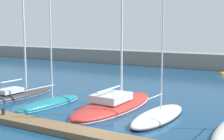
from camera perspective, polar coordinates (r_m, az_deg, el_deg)
name	(u,v)px	position (r m, az deg, el deg)	size (l,w,h in m)	color
ground_plane	(110,130)	(19.80, -0.45, -11.12)	(120.00, 120.00, 0.00)	navy
dock_pier	(94,136)	(18.22, -3.44, -12.21)	(29.29, 1.43, 0.40)	brown
breakwater_seawall	(213,61)	(50.54, 18.46, 1.56)	(108.00, 3.46, 2.40)	gray
sailboat_charcoal_nearest	(16,95)	(29.95, -17.50, -4.42)	(2.93, 8.46, 12.45)	#2D2D33
sailboat_teal_second	(49,103)	(26.22, -11.65, -6.08)	(2.44, 6.96, 11.22)	#19707F
sailboat_red_third	(114,103)	(24.99, 0.35, -6.27)	(4.22, 10.79, 15.79)	#B72D28
sailboat_white_fourth	(158,116)	(22.03, 8.65, -8.55)	(2.87, 6.93, 10.77)	white
mooring_buoy_orange	(222,75)	(44.78, 19.96, -0.83)	(0.86, 0.86, 0.86)	orange
dock_bollard	(3,112)	(22.87, -19.72, -7.36)	(0.20, 0.20, 0.44)	black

